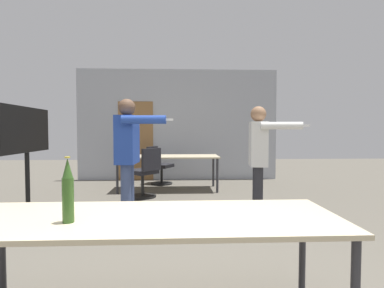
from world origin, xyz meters
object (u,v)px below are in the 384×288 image
object	(u,v)px
tv_screen	(27,149)
person_far_watching	(128,149)
office_chair_near_pushed	(145,174)
office_chair_mid_tucked	(159,167)
beer_bottle	(68,191)
person_right_polo	(259,152)

from	to	relation	value
tv_screen	person_far_watching	size ratio (longest dim) A/B	0.93
office_chair_near_pushed	office_chair_mid_tucked	bearing A→B (deg)	36.95
office_chair_near_pushed	beer_bottle	distance (m)	4.00
person_right_polo	tv_screen	bearing A→B (deg)	-81.93
tv_screen	person_far_watching	distance (m)	1.38
tv_screen	office_chair_mid_tucked	distance (m)	3.52
person_right_polo	beer_bottle	bearing A→B (deg)	-28.50
person_far_watching	office_chair_mid_tucked	distance (m)	3.18
tv_screen	person_right_polo	size ratio (longest dim) A/B	0.99
beer_bottle	office_chair_mid_tucked	bearing A→B (deg)	88.25
person_right_polo	beer_bottle	xyz separation A→B (m)	(-1.79, -2.40, -0.06)
office_chair_near_pushed	tv_screen	bearing A→B (deg)	-179.37
person_far_watching	person_right_polo	bearing A→B (deg)	94.80
person_far_watching	office_chair_mid_tucked	xyz separation A→B (m)	(0.21, 3.11, -0.62)
office_chair_mid_tucked	office_chair_near_pushed	bearing A→B (deg)	20.29
person_far_watching	office_chair_mid_tucked	world-z (taller)	person_far_watching
beer_bottle	person_right_polo	bearing A→B (deg)	53.33
person_right_polo	office_chair_near_pushed	world-z (taller)	person_right_polo
office_chair_near_pushed	beer_bottle	size ratio (longest dim) A/B	2.46
tv_screen	beer_bottle	bearing A→B (deg)	-149.30
person_right_polo	person_far_watching	size ratio (longest dim) A/B	0.95
person_far_watching	beer_bottle	distance (m)	2.38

